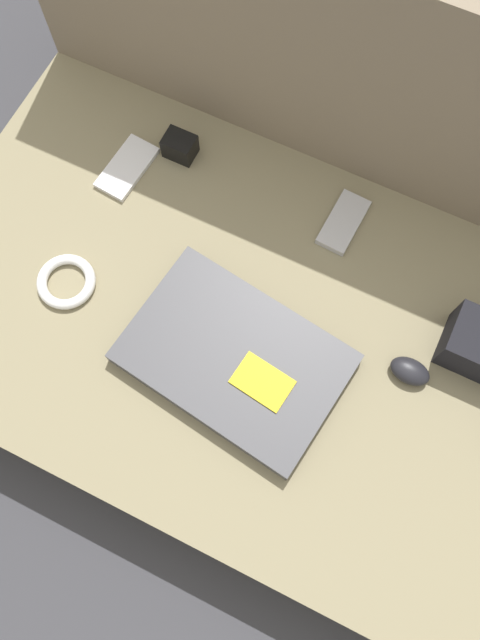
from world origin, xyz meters
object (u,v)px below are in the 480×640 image
object	(u,v)px
laptop	(235,358)
phone_black	(343,222)
charger_brick	(180,146)
computer_mouse	(410,371)
phone_silver	(127,168)

from	to	relation	value
laptop	phone_black	bearing A→B (deg)	86.31
laptop	charger_brick	distance (m)	0.41
laptop	computer_mouse	xyz separation A→B (m)	(0.26, 0.10, -0.00)
phone_black	charger_brick	distance (m)	0.32
laptop	phone_silver	xyz separation A→B (m)	(-0.33, 0.24, -0.01)
laptop	phone_black	world-z (taller)	laptop
computer_mouse	charger_brick	bearing A→B (deg)	159.96
charger_brick	phone_silver	bearing A→B (deg)	-135.07
computer_mouse	phone_silver	xyz separation A→B (m)	(-0.60, 0.13, -0.01)
charger_brick	phone_black	bearing A→B (deg)	-0.70
computer_mouse	charger_brick	world-z (taller)	charger_brick
phone_silver	phone_black	bearing A→B (deg)	14.74
phone_silver	charger_brick	size ratio (longest dim) A/B	2.30
laptop	charger_brick	size ratio (longest dim) A/B	6.67
charger_brick	laptop	bearing A→B (deg)	-49.88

